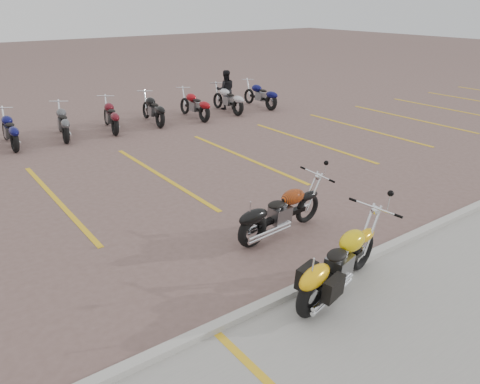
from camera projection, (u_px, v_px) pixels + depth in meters
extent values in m
plane|color=#735652|center=(255.00, 233.00, 9.32)|extent=(100.00, 100.00, 0.00)
cube|color=#9E9B93|center=(472.00, 365.00, 5.97)|extent=(60.00, 5.00, 0.01)
cube|color=#ADAAA3|center=(329.00, 275.00, 7.81)|extent=(60.00, 0.18, 0.12)
torus|color=black|center=(361.00, 252.00, 7.96)|extent=(0.69, 0.28, 0.68)
torus|color=black|center=(310.00, 296.00, 6.80)|extent=(0.74, 0.35, 0.72)
cube|color=black|center=(338.00, 269.00, 7.36)|extent=(1.35, 0.45, 0.10)
cube|color=slate|center=(337.00, 267.00, 7.29)|extent=(0.50, 0.41, 0.35)
ellipsoid|color=#DEBB0B|center=(349.00, 241.00, 7.42)|extent=(0.67, 0.47, 0.31)
ellipsoid|color=black|center=(334.00, 255.00, 7.09)|extent=(0.46, 0.36, 0.13)
torus|color=black|center=(306.00, 209.00, 9.64)|extent=(0.64, 0.16, 0.64)
torus|color=black|center=(251.00, 231.00, 8.72)|extent=(0.69, 0.22, 0.68)
cube|color=black|center=(280.00, 217.00, 9.16)|extent=(1.28, 0.22, 0.10)
cube|color=slate|center=(278.00, 215.00, 9.10)|extent=(0.43, 0.33, 0.33)
ellipsoid|color=black|center=(291.00, 197.00, 9.19)|extent=(0.59, 0.36, 0.29)
ellipsoid|color=black|center=(274.00, 205.00, 8.93)|extent=(0.40, 0.28, 0.12)
imported|color=black|center=(226.00, 90.00, 19.47)|extent=(0.97, 0.89, 1.61)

